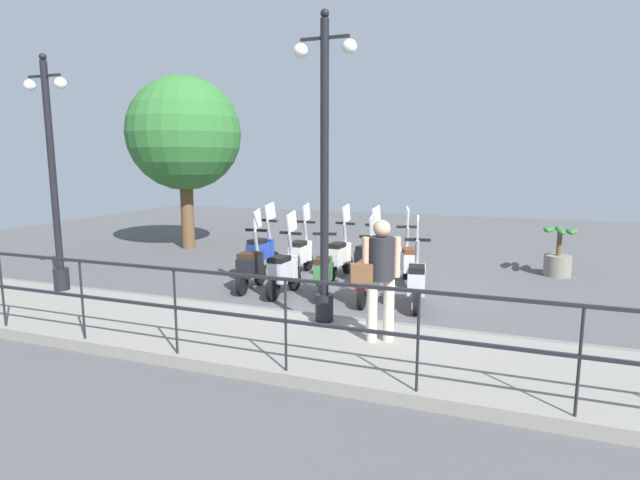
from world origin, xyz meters
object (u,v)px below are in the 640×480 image
object	(u,v)px
scooter_near_4	(251,265)
scooter_near_0	(416,280)
lamp_post_far	(54,190)
scooter_far_0	(408,261)
scooter_far_3	(301,253)
lamp_post_near	(325,190)
scooter_far_1	(368,258)
scooter_far_4	(261,251)
scooter_near_3	(284,270)
scooter_near_2	(323,271)
pedestrian_with_bag	(379,271)
tree_large	(184,134)
scooter_far_2	(340,255)
scooter_near_1	(368,276)
potted_palm	(558,256)

from	to	relation	value
scooter_near_4	scooter_near_0	bearing A→B (deg)	-95.10
lamp_post_far	scooter_far_0	size ratio (longest dim) A/B	2.67
scooter_far_3	lamp_post_near	bearing A→B (deg)	-151.61
lamp_post_far	scooter_near_0	size ratio (longest dim) A/B	2.67
scooter_far_1	scooter_far_4	size ratio (longest dim) A/B	1.00
scooter_near_3	scooter_near_0	bearing A→B (deg)	-84.84
scooter_near_2	scooter_far_0	xyz separation A→B (m)	(1.51, -1.28, 0.00)
scooter_near_2	scooter_far_4	distance (m)	2.50
lamp_post_near	scooter_near_2	world-z (taller)	lamp_post_near
pedestrian_with_bag	lamp_post_near	bearing A→B (deg)	37.35
tree_large	scooter_far_2	world-z (taller)	tree_large
pedestrian_with_bag	scooter_far_0	size ratio (longest dim) A/B	1.03
pedestrian_with_bag	lamp_post_far	bearing A→B (deg)	61.91
scooter_near_3	scooter_far_1	world-z (taller)	same
lamp_post_near	pedestrian_with_bag	distance (m)	1.47
scooter_near_2	scooter_far_3	bearing A→B (deg)	20.62
scooter_near_1	pedestrian_with_bag	bearing A→B (deg)	-163.16
scooter_near_4	scooter_near_2	bearing A→B (deg)	-92.95
lamp_post_far	pedestrian_with_bag	size ratio (longest dim) A/B	2.59
potted_palm	scooter_far_4	size ratio (longest dim) A/B	0.69
lamp_post_near	scooter_far_1	bearing A→B (deg)	3.31
scooter_far_0	scooter_far_2	size ratio (longest dim) A/B	1.00
potted_palm	scooter_near_2	distance (m)	5.36
scooter_near_2	scooter_near_1	bearing A→B (deg)	-109.14
scooter_near_3	scooter_far_1	size ratio (longest dim) A/B	1.00
scooter_far_4	scooter_far_3	bearing A→B (deg)	-75.16
tree_large	scooter_far_0	xyz separation A→B (m)	(-1.99, -6.62, -2.70)
scooter_near_1	scooter_far_1	bearing A→B (deg)	12.57
scooter_near_4	scooter_far_3	world-z (taller)	same
scooter_near_0	scooter_far_3	distance (m)	3.22
potted_palm	scooter_near_0	bearing A→B (deg)	144.52
potted_palm	scooter_far_3	xyz separation A→B (m)	(-1.83, 5.25, 0.04)
scooter_near_1	scooter_far_0	world-z (taller)	same
scooter_far_0	lamp_post_near	bearing A→B (deg)	150.83
potted_palm	scooter_near_0	distance (m)	4.26
tree_large	scooter_far_0	size ratio (longest dim) A/B	3.09
lamp_post_far	scooter_far_2	xyz separation A→B (m)	(3.30, -4.22, -1.48)
lamp_post_near	scooter_far_3	bearing A→B (deg)	27.89
lamp_post_far	scooter_far_3	size ratio (longest dim) A/B	2.67
scooter_near_1	scooter_far_4	bearing A→B (deg)	59.74
tree_large	scooter_far_3	size ratio (longest dim) A/B	3.09
tree_large	scooter_near_2	size ratio (longest dim) A/B	3.09
scooter_far_0	scooter_near_1	bearing A→B (deg)	147.08
scooter_near_4	scooter_far_3	size ratio (longest dim) A/B	1.00
lamp_post_near	scooter_far_2	xyz separation A→B (m)	(3.30, 0.85, -1.58)
scooter_near_1	tree_large	bearing A→B (deg)	58.37
tree_large	scooter_near_3	bearing A→B (deg)	-128.19
pedestrian_with_bag	scooter_near_2	bearing A→B (deg)	12.23
pedestrian_with_bag	scooter_near_2	xyz separation A→B (m)	(2.23, 1.58, -0.60)
scooter_near_0	scooter_near_2	size ratio (longest dim) A/B	1.00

